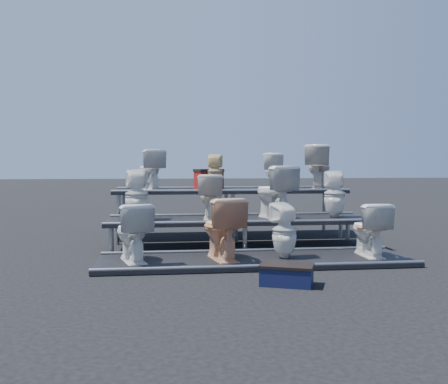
{
  "coord_description": "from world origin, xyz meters",
  "views": [
    {
      "loc": [
        -1.23,
        -7.86,
        1.32
      ],
      "look_at": [
        -0.25,
        0.1,
        0.88
      ],
      "focal_mm": 40.0,
      "sensor_mm": 36.0,
      "label": 1
    }
  ],
  "objects": [
    {
      "name": "toilet_0",
      "position": [
        -1.62,
        -1.3,
        0.44
      ],
      "size": [
        0.61,
        0.84,
        0.77
      ],
      "primitive_type": "imported",
      "rotation": [
        0.0,
        0.0,
        3.41
      ],
      "color": "silver",
      "rests_on": "tier_front"
    },
    {
      "name": "ground",
      "position": [
        0.0,
        0.0,
        0.0
      ],
      "size": [
        80.0,
        80.0,
        0.0
      ],
      "primitive_type": "plane",
      "color": "black",
      "rests_on": "ground"
    },
    {
      "name": "toilet_10",
      "position": [
        0.84,
        1.3,
        1.2
      ],
      "size": [
        0.52,
        0.73,
        0.68
      ],
      "primitive_type": "imported",
      "rotation": [
        0.0,
        0.0,
        2.9
      ],
      "color": "silver",
      "rests_on": "tier_back"
    },
    {
      "name": "tier_back",
      "position": [
        0.0,
        1.3,
        0.43
      ],
      "size": [
        4.2,
        1.2,
        0.86
      ],
      "primitive_type": "cube",
      "color": "black",
      "rests_on": "ground"
    },
    {
      "name": "tier_front",
      "position": [
        0.0,
        -1.3,
        0.03
      ],
      "size": [
        4.2,
        1.2,
        0.06
      ],
      "primitive_type": "cube",
      "color": "black",
      "rests_on": "ground"
    },
    {
      "name": "toilet_2",
      "position": [
        0.4,
        -1.3,
        0.43
      ],
      "size": [
        0.4,
        0.41,
        0.74
      ],
      "primitive_type": "imported",
      "rotation": [
        0.0,
        0.0,
        3.36
      ],
      "color": "silver",
      "rests_on": "tier_front"
    },
    {
      "name": "step_stool",
      "position": [
        0.12,
        -2.56,
        0.1
      ],
      "size": [
        0.64,
        0.52,
        0.2
      ],
      "primitive_type": "cube",
      "rotation": [
        0.0,
        0.0,
        -0.38
      ],
      "color": "#0E1335",
      "rests_on": "ground"
    },
    {
      "name": "red_crate",
      "position": [
        -0.37,
        1.46,
        1.03
      ],
      "size": [
        0.55,
        0.49,
        0.33
      ],
      "primitive_type": "cube",
      "rotation": [
        0.0,
        0.0,
        0.3
      ],
      "color": "maroon",
      "rests_on": "tier_back"
    },
    {
      "name": "toilet_5",
      "position": [
        -0.48,
        0.0,
        0.82
      ],
      "size": [
        0.46,
        0.73,
        0.71
      ],
      "primitive_type": "imported",
      "rotation": [
        0.0,
        0.0,
        3.05
      ],
      "color": "beige",
      "rests_on": "tier_mid"
    },
    {
      "name": "toilet_4",
      "position": [
        -1.63,
        0.0,
        0.86
      ],
      "size": [
        0.39,
        0.39,
        0.79
      ],
      "primitive_type": "imported",
      "rotation": [
        0.0,
        0.0,
        3.23
      ],
      "color": "silver",
      "rests_on": "tier_mid"
    },
    {
      "name": "tier_mid",
      "position": [
        0.0,
        0.0,
        0.23
      ],
      "size": [
        4.2,
        1.2,
        0.46
      ],
      "primitive_type": "cube",
      "color": "black",
      "rests_on": "ground"
    },
    {
      "name": "toilet_6",
      "position": [
        0.56,
        0.0,
        0.88
      ],
      "size": [
        0.69,
        0.93,
        0.85
      ],
      "primitive_type": "imported",
      "rotation": [
        0.0,
        0.0,
        3.43
      ],
      "color": "silver",
      "rests_on": "tier_mid"
    },
    {
      "name": "toilet_9",
      "position": [
        -0.27,
        1.3,
        1.19
      ],
      "size": [
        0.34,
        0.35,
        0.66
      ],
      "primitive_type": "imported",
      "rotation": [
        0.0,
        0.0,
        2.98
      ],
      "color": "beige",
      "rests_on": "tier_back"
    },
    {
      "name": "toilet_11",
      "position": [
        1.7,
        1.3,
        1.28
      ],
      "size": [
        0.74,
        0.93,
        0.83
      ],
      "primitive_type": "imported",
      "rotation": [
        0.0,
        0.0,
        2.76
      ],
      "color": "beige",
      "rests_on": "tier_back"
    },
    {
      "name": "toilet_7",
      "position": [
        1.57,
        0.0,
        0.84
      ],
      "size": [
        0.41,
        0.42,
        0.77
      ],
      "primitive_type": "imported",
      "rotation": [
        0.0,
        0.0,
        2.93
      ],
      "color": "silver",
      "rests_on": "tier_mid"
    },
    {
      "name": "toilet_1",
      "position": [
        -0.45,
        -1.3,
        0.48
      ],
      "size": [
        0.61,
        0.89,
        0.83
      ],
      "primitive_type": "imported",
      "rotation": [
        0.0,
        0.0,
        3.33
      ],
      "color": "tan",
      "rests_on": "tier_front"
    },
    {
      "name": "toilet_8",
      "position": [
        -1.45,
        1.3,
        1.22
      ],
      "size": [
        0.6,
        0.8,
        0.73
      ],
      "primitive_type": "imported",
      "rotation": [
        0.0,
        0.0,
        3.45
      ],
      "color": "silver",
      "rests_on": "tier_back"
    },
    {
      "name": "toilet_3",
      "position": [
        1.61,
        -1.3,
        0.43
      ],
      "size": [
        0.43,
        0.73,
        0.74
      ],
      "primitive_type": "imported",
      "rotation": [
        0.0,
        0.0,
        3.13
      ],
      "color": "silver",
      "rests_on": "tier_front"
    }
  ]
}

